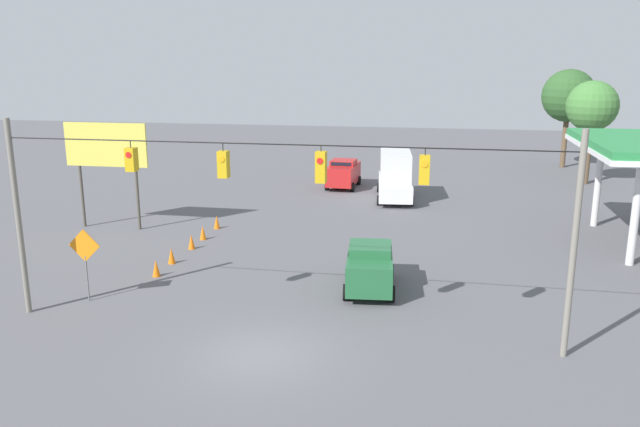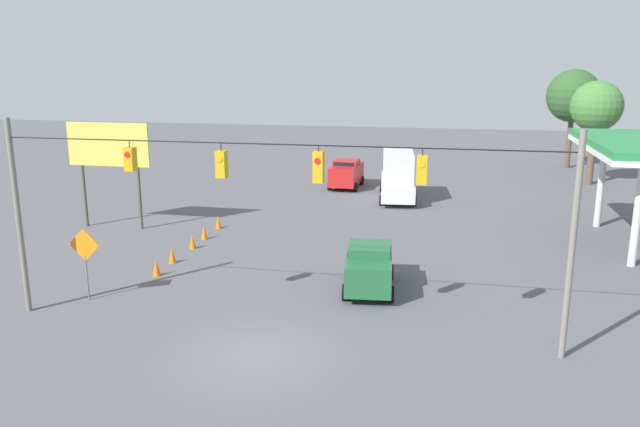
% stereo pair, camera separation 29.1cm
% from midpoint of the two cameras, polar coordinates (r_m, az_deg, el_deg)
% --- Properties ---
extents(ground_plane, '(140.00, 140.00, 0.00)m').
position_cam_midpoint_polar(ground_plane, '(20.06, -5.92, -12.79)').
color(ground_plane, '#56565B').
extents(overhead_signal_span, '(18.79, 0.38, 7.07)m').
position_cam_midpoint_polar(overhead_signal_span, '(20.11, -4.59, 1.01)').
color(overhead_signal_span, slate).
rests_on(overhead_signal_span, ground_plane).
extents(sedan_red_withflow_deep, '(2.21, 4.14, 2.02)m').
position_cam_midpoint_polar(sedan_red_withflow_deep, '(45.26, 1.97, 3.71)').
color(sedan_red_withflow_deep, red).
rests_on(sedan_red_withflow_deep, ground_plane).
extents(sedan_green_crossing_near, '(2.28, 4.12, 1.88)m').
position_cam_midpoint_polar(sedan_green_crossing_near, '(25.06, 4.24, -4.81)').
color(sedan_green_crossing_near, '#236038').
rests_on(sedan_green_crossing_near, ground_plane).
extents(box_truck_white_oncoming_deep, '(2.80, 6.56, 3.18)m').
position_cam_midpoint_polar(box_truck_white_oncoming_deep, '(41.52, 6.68, 3.41)').
color(box_truck_white_oncoming_deep, silver).
rests_on(box_truck_white_oncoming_deep, ground_plane).
extents(traffic_cone_nearest, '(0.34, 0.34, 0.73)m').
position_cam_midpoint_polar(traffic_cone_nearest, '(27.58, -15.05, -4.85)').
color(traffic_cone_nearest, orange).
rests_on(traffic_cone_nearest, ground_plane).
extents(traffic_cone_second, '(0.34, 0.34, 0.73)m').
position_cam_midpoint_polar(traffic_cone_second, '(29.13, -13.70, -3.77)').
color(traffic_cone_second, orange).
rests_on(traffic_cone_second, ground_plane).
extents(traffic_cone_third, '(0.34, 0.34, 0.73)m').
position_cam_midpoint_polar(traffic_cone_third, '(31.12, -11.94, -2.54)').
color(traffic_cone_third, orange).
rests_on(traffic_cone_third, ground_plane).
extents(traffic_cone_fourth, '(0.34, 0.34, 0.73)m').
position_cam_midpoint_polar(traffic_cone_fourth, '(32.64, -10.91, -1.73)').
color(traffic_cone_fourth, orange).
rests_on(traffic_cone_fourth, ground_plane).
extents(traffic_cone_fifth, '(0.34, 0.34, 0.73)m').
position_cam_midpoint_polar(traffic_cone_fifth, '(34.62, -9.66, -0.78)').
color(traffic_cone_fifth, orange).
rests_on(traffic_cone_fifth, ground_plane).
extents(roadside_billboard, '(4.70, 0.16, 5.77)m').
position_cam_midpoint_polar(roadside_billboard, '(35.50, -19.20, 5.42)').
color(roadside_billboard, '#4C473D').
rests_on(roadside_billboard, ground_plane).
extents(work_zone_sign, '(1.27, 0.06, 2.84)m').
position_cam_midpoint_polar(work_zone_sign, '(25.16, -21.02, -3.23)').
color(work_zone_sign, slate).
rests_on(work_zone_sign, ground_plane).
extents(tree_horizon_left, '(4.42, 4.42, 8.32)m').
position_cam_midpoint_polar(tree_horizon_left, '(57.43, 21.64, 9.95)').
color(tree_horizon_left, brown).
rests_on(tree_horizon_left, ground_plane).
extents(tree_horizon_right, '(3.68, 3.68, 7.61)m').
position_cam_midpoint_polar(tree_horizon_right, '(50.12, 23.47, 8.92)').
color(tree_horizon_right, brown).
rests_on(tree_horizon_right, ground_plane).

